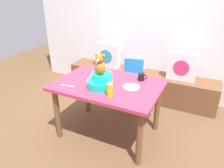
% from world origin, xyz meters
% --- Properties ---
extents(ground_plane, '(8.00, 8.00, 0.00)m').
position_xyz_m(ground_plane, '(0.00, 0.00, 0.00)').
color(ground_plane, brown).
extents(back_wall, '(4.40, 0.10, 2.60)m').
position_xyz_m(back_wall, '(0.00, 1.47, 1.30)').
color(back_wall, silver).
rests_on(back_wall, ground_plane).
extents(window_bench, '(2.60, 0.44, 0.46)m').
position_xyz_m(window_bench, '(0.00, 1.20, 0.23)').
color(window_bench, brown).
rests_on(window_bench, ground_plane).
extents(pillow_floral_left, '(0.44, 0.15, 0.44)m').
position_xyz_m(pillow_floral_left, '(-0.61, 1.18, 0.68)').
color(pillow_floral_left, silver).
rests_on(pillow_floral_left, window_bench).
extents(pillow_floral_right, '(0.44, 0.15, 0.44)m').
position_xyz_m(pillow_floral_right, '(0.69, 1.18, 0.68)').
color(pillow_floral_right, silver).
rests_on(pillow_floral_right, window_bench).
extents(book_stack, '(0.20, 0.14, 0.08)m').
position_xyz_m(book_stack, '(-0.00, 1.20, 0.50)').
color(book_stack, '#C07FC0').
rests_on(book_stack, window_bench).
extents(dining_table, '(1.28, 0.90, 0.74)m').
position_xyz_m(dining_table, '(0.00, 0.00, 0.64)').
color(dining_table, '#B73351').
rests_on(dining_table, ground_plane).
extents(highchair, '(0.37, 0.49, 0.79)m').
position_xyz_m(highchair, '(0.02, 0.76, 0.52)').
color(highchair, '#2672B2').
rests_on(highchair, ground_plane).
extents(infant_seat_teal, '(0.30, 0.33, 0.16)m').
position_xyz_m(infant_seat_teal, '(-0.04, -0.12, 0.81)').
color(infant_seat_teal, '#11C7AB').
rests_on(infant_seat_teal, dining_table).
extents(teddy_bear, '(0.13, 0.12, 0.25)m').
position_xyz_m(teddy_bear, '(-0.04, -0.12, 1.02)').
color(teddy_bear, olive).
rests_on(teddy_bear, infant_seat_teal).
extents(ketchup_bottle, '(0.07, 0.07, 0.18)m').
position_xyz_m(ketchup_bottle, '(0.16, -0.29, 0.83)').
color(ketchup_bottle, gold).
rests_on(ketchup_bottle, dining_table).
extents(coffee_mug, '(0.12, 0.08, 0.09)m').
position_xyz_m(coffee_mug, '(0.33, 0.27, 0.79)').
color(coffee_mug, black).
rests_on(coffee_mug, dining_table).
extents(dinner_plate_near, '(0.20, 0.20, 0.01)m').
position_xyz_m(dinner_plate_near, '(0.29, 0.02, 0.75)').
color(dinner_plate_near, white).
rests_on(dinner_plate_near, dining_table).
extents(dinner_plate_far, '(0.20, 0.20, 0.01)m').
position_xyz_m(dinner_plate_far, '(-0.21, 0.13, 0.75)').
color(dinner_plate_far, white).
rests_on(dinner_plate_far, dining_table).
extents(table_fork, '(0.17, 0.04, 0.01)m').
position_xyz_m(table_fork, '(-0.41, -0.28, 0.74)').
color(table_fork, silver).
rests_on(table_fork, dining_table).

